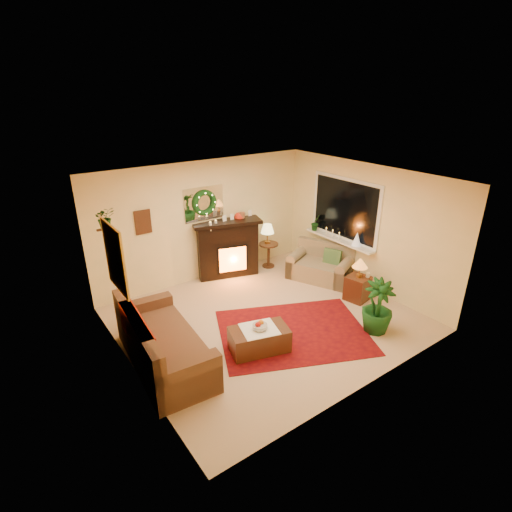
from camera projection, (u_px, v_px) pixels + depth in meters
floor at (267, 319)px, 7.39m from camera, size 5.00×5.00×0.00m
ceiling at (269, 180)px, 6.37m from camera, size 5.00×5.00×0.00m
wall_back at (205, 221)px, 8.56m from camera, size 5.00×5.00×0.00m
wall_front at (372, 309)px, 5.20m from camera, size 5.00×5.00×0.00m
wall_left at (125, 295)px, 5.54m from camera, size 4.50×4.50×0.00m
wall_right at (364, 227)px, 8.22m from camera, size 4.50×4.50×0.00m
area_rug at (293, 332)px, 7.00m from camera, size 3.08×2.77×0.01m
sofa at (164, 339)px, 6.07m from camera, size 1.11×2.20×0.92m
red_throw at (157, 334)px, 6.16m from camera, size 0.77×1.24×0.02m
fireplace at (227, 252)px, 8.93m from camera, size 1.40×0.79×1.22m
poinsettia at (239, 217)px, 8.83m from camera, size 0.22×0.22×0.22m
mantel_candle_a at (210, 227)px, 8.37m from camera, size 0.06×0.06×0.19m
mantel_candle_b at (216, 225)px, 8.49m from camera, size 0.06×0.06×0.18m
mantel_mirror at (204, 204)px, 8.39m from camera, size 0.92×0.02×0.72m
wreath at (205, 203)px, 8.35m from camera, size 0.55×0.11×0.55m
wall_art at (143, 222)px, 7.73m from camera, size 0.32×0.03×0.48m
gold_mirror at (115, 258)px, 5.60m from camera, size 0.03×0.84×1.00m
hanging_plant at (106, 227)px, 6.15m from camera, size 0.33×0.28×0.36m
loveseat at (321, 261)px, 8.78m from camera, size 1.26×1.55×0.78m
window_frame at (345, 209)px, 8.53m from camera, size 0.03×1.86×1.36m
window_glass at (344, 209)px, 8.52m from camera, size 0.02×1.70×1.22m
window_sill at (339, 240)px, 8.74m from camera, size 0.22×1.86×0.04m
mini_tree at (357, 239)px, 8.32m from camera, size 0.19×0.19×0.28m
sill_plant at (315, 222)px, 9.19m from camera, size 0.27×0.21×0.49m
side_table_round at (269, 254)px, 9.42m from camera, size 0.59×0.59×0.59m
lamp_cream at (267, 231)px, 9.22m from camera, size 0.31×0.31×0.48m
end_table_square at (357, 287)px, 7.97m from camera, size 0.49×0.49×0.50m
lamp_tiffany at (360, 266)px, 7.78m from camera, size 0.31×0.31×0.45m
coffee_table at (259, 339)px, 6.45m from camera, size 1.04×0.76×0.39m
fruit_bowl at (260, 326)px, 6.36m from camera, size 0.24×0.24×0.06m
floor_palm at (377, 308)px, 6.87m from camera, size 2.12×2.12×2.89m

